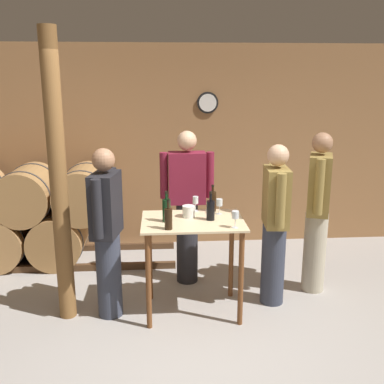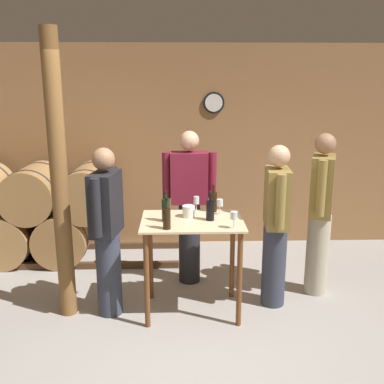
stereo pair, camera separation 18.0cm
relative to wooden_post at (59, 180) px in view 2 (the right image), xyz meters
name	(u,v)px [view 2 (the right image)]	position (x,y,z in m)	size (l,w,h in m)	color
ground_plane	(193,347)	(1.21, -0.62, -1.35)	(14.00, 14.00, 0.00)	#9E9993
back_wall	(187,147)	(1.22, 1.97, 0.00)	(8.40, 0.08, 2.70)	#996B42
barrel_rack	(23,215)	(-0.87, 1.39, -0.75)	(4.26, 0.82, 1.23)	#4C331E
tasting_table	(192,240)	(1.23, 0.00, -0.60)	(0.97, 0.69, 0.95)	beige
wooden_post	(59,180)	(0.00, 0.00, 0.00)	(0.16, 0.16, 2.70)	brown
wine_bottle_far_left	(166,210)	(0.98, -0.02, -0.28)	(0.08, 0.08, 0.29)	black
wine_bottle_left	(167,218)	(0.99, -0.24, -0.29)	(0.07, 0.07, 0.27)	black
wine_bottle_center	(210,210)	(1.40, 0.00, -0.30)	(0.08, 0.08, 0.28)	black
wine_bottle_right	(213,201)	(1.45, 0.28, -0.29)	(0.07, 0.07, 0.28)	black
wine_glass_near_left	(196,201)	(1.28, 0.29, -0.29)	(0.06, 0.06, 0.15)	silver
wine_glass_near_center	(220,203)	(1.50, 0.18, -0.28)	(0.06, 0.06, 0.15)	silver
wine_glass_near_right	(234,216)	(1.59, -0.25, -0.28)	(0.06, 0.06, 0.16)	silver
ice_bucket	(189,211)	(1.19, 0.11, -0.34)	(0.12, 0.12, 0.11)	white
person_host	(189,204)	(1.22, 0.70, -0.44)	(0.59, 0.24, 1.72)	#232328
person_visitor_with_scarf	(107,229)	(0.41, -0.01, -0.48)	(0.29, 0.58, 1.65)	#333847
person_visitor_bearded	(276,223)	(2.06, 0.13, -0.48)	(0.25, 0.59, 1.65)	#333847
person_visitor_near_door	(320,211)	(2.57, 0.38, -0.43)	(0.34, 0.56, 1.73)	#B7AD93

